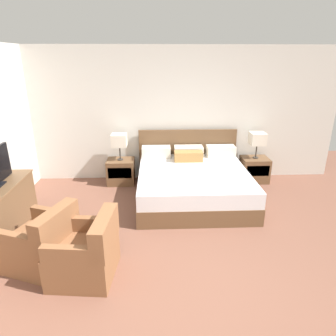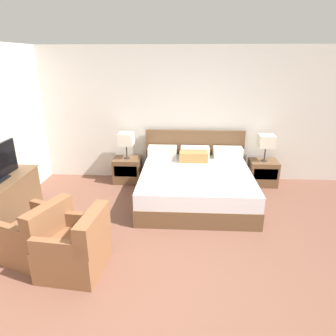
{
  "view_description": "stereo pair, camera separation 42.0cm",
  "coord_description": "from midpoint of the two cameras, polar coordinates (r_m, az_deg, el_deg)",
  "views": [
    {
      "loc": [
        -0.3,
        -2.49,
        2.36
      ],
      "look_at": [
        -0.11,
        1.82,
        0.75
      ],
      "focal_mm": 32.0,
      "sensor_mm": 36.0,
      "label": 1
    },
    {
      "loc": [
        0.12,
        -2.48,
        2.36
      ],
      "look_at": [
        -0.11,
        1.82,
        0.75
      ],
      "focal_mm": 32.0,
      "sensor_mm": 36.0,
      "label": 2
    }
  ],
  "objects": [
    {
      "name": "nightstand_left",
      "position": [
        5.98,
        -5.73,
        -0.39
      ],
      "size": [
        0.52,
        0.44,
        0.48
      ],
      "color": "brown",
      "rests_on": "ground"
    },
    {
      "name": "wall_back",
      "position": [
        5.93,
        4.0,
        9.97
      ],
      "size": [
        6.57,
        0.06,
        2.57
      ],
      "primitive_type": "cube",
      "color": "beige",
      "rests_on": "ground"
    },
    {
      "name": "bed",
      "position": [
        5.26,
        7.55,
        -2.83
      ],
      "size": [
        1.94,
        2.0,
        1.01
      ],
      "color": "brown",
      "rests_on": "ground"
    },
    {
      "name": "dresser",
      "position": [
        4.76,
        -26.71,
        -6.34
      ],
      "size": [
        0.49,
        1.35,
        0.76
      ],
      "color": "brown",
      "rests_on": "ground"
    },
    {
      "name": "ground_plane",
      "position": [
        3.43,
        4.06,
        -23.09
      ],
      "size": [
        9.94,
        9.94,
        0.0
      ],
      "primitive_type": "plane",
      "color": "brown"
    },
    {
      "name": "table_lamp_right",
      "position": [
        5.98,
        20.17,
        4.77
      ],
      "size": [
        0.29,
        0.29,
        0.51
      ],
      "color": "#332D28",
      "rests_on": "nightstand_right"
    },
    {
      "name": "table_lamp_left",
      "position": [
        5.79,
        -5.94,
        5.43
      ],
      "size": [
        0.29,
        0.29,
        0.51
      ],
      "color": "#332D28",
      "rests_on": "nightstand_left"
    },
    {
      "name": "nightstand_right",
      "position": [
        6.17,
        19.47,
        -0.86
      ],
      "size": [
        0.52,
        0.44,
        0.48
      ],
      "color": "brown",
      "rests_on": "ground"
    },
    {
      "name": "armchair_companion",
      "position": [
        3.66,
        -13.84,
        -14.77
      ],
      "size": [
        0.75,
        0.75,
        0.76
      ],
      "color": "brown",
      "rests_on": "ground"
    },
    {
      "name": "armchair_by_window",
      "position": [
        4.01,
        -20.78,
        -12.16
      ],
      "size": [
        0.88,
        0.88,
        0.76
      ],
      "color": "brown",
      "rests_on": "ground"
    }
  ]
}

